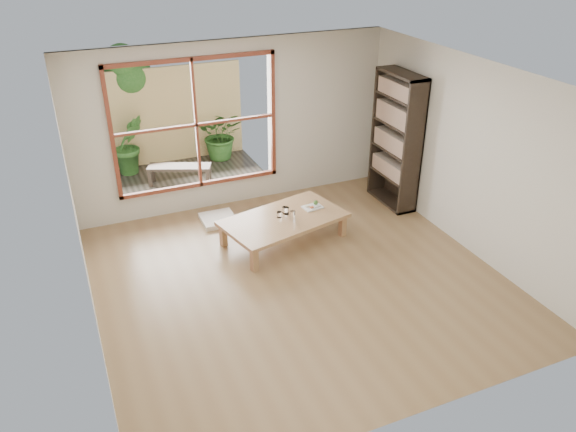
% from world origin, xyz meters
% --- Properties ---
extents(ground, '(5.00, 5.00, 0.00)m').
position_xyz_m(ground, '(0.00, 0.00, 0.00)').
color(ground, olive).
rests_on(ground, ground).
extents(low_table, '(1.89, 1.34, 0.38)m').
position_xyz_m(low_table, '(0.21, 0.96, 0.33)').
color(low_table, '#A78550').
rests_on(low_table, ground).
extents(floor_cushion, '(0.51, 0.51, 0.07)m').
position_xyz_m(floor_cushion, '(-0.50, 1.89, 0.04)').
color(floor_cushion, white).
rests_on(floor_cushion, ground).
extents(bookshelf, '(0.34, 0.96, 2.12)m').
position_xyz_m(bookshelf, '(2.31, 1.44, 1.06)').
color(bookshelf, '#2C2218').
rests_on(bookshelf, ground).
extents(glass_tall, '(0.08, 0.08, 0.15)m').
position_xyz_m(glass_tall, '(0.29, 0.83, 0.45)').
color(glass_tall, silver).
rests_on(glass_tall, low_table).
extents(glass_mid, '(0.07, 0.07, 0.11)m').
position_xyz_m(glass_mid, '(0.28, 1.04, 0.43)').
color(glass_mid, silver).
rests_on(glass_mid, low_table).
extents(glass_short, '(0.07, 0.07, 0.09)m').
position_xyz_m(glass_short, '(0.27, 1.09, 0.42)').
color(glass_short, silver).
rests_on(glass_short, low_table).
extents(glass_small, '(0.07, 0.07, 0.09)m').
position_xyz_m(glass_small, '(0.15, 0.99, 0.42)').
color(glass_small, silver).
rests_on(glass_small, low_table).
extents(food_tray, '(0.30, 0.23, 0.09)m').
position_xyz_m(food_tray, '(0.73, 1.09, 0.40)').
color(food_tray, white).
rests_on(food_tray, low_table).
extents(deck, '(2.80, 2.00, 0.05)m').
position_xyz_m(deck, '(-0.60, 3.56, 0.00)').
color(deck, '#393229').
rests_on(deck, ground).
extents(garden_bench, '(1.11, 0.70, 0.34)m').
position_xyz_m(garden_bench, '(-0.71, 3.43, 0.30)').
color(garden_bench, '#2C2218').
rests_on(garden_bench, deck).
extents(bamboo_fence, '(2.80, 0.06, 1.80)m').
position_xyz_m(bamboo_fence, '(-0.60, 4.56, 0.90)').
color(bamboo_fence, tan).
rests_on(bamboo_fence, ground).
extents(shrub_right, '(1.07, 1.01, 0.95)m').
position_xyz_m(shrub_right, '(0.31, 4.28, 0.50)').
color(shrub_right, '#305920').
rests_on(shrub_right, deck).
extents(shrub_left, '(0.68, 0.60, 1.07)m').
position_xyz_m(shrub_left, '(-1.40, 4.26, 0.56)').
color(shrub_left, '#305920').
rests_on(shrub_left, deck).
extents(garden_tree, '(1.04, 0.85, 2.22)m').
position_xyz_m(garden_tree, '(-1.28, 4.86, 1.63)').
color(garden_tree, '#4C3D2D').
rests_on(garden_tree, ground).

